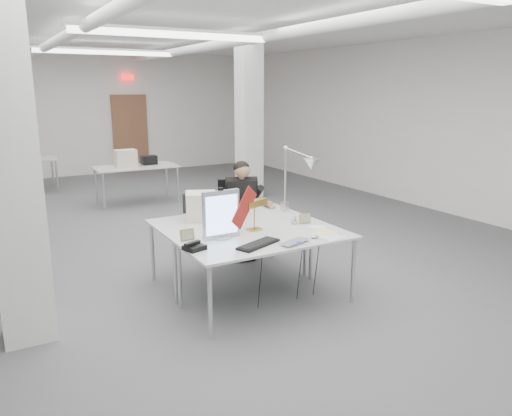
{
  "coord_description": "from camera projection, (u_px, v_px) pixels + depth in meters",
  "views": [
    {
      "loc": [
        -2.54,
        -6.78,
        2.28
      ],
      "look_at": [
        0.14,
        -2.0,
        0.95
      ],
      "focal_mm": 35.0,
      "sensor_mm": 36.0,
      "label": 1
    }
  ],
  "objects": [
    {
      "name": "room_shell",
      "position": [
        178.0,
        129.0,
        7.22
      ],
      "size": [
        10.04,
        14.04,
        3.24
      ],
      "color": "#4E4E50",
      "rests_on": "ground"
    },
    {
      "name": "desk_main",
      "position": [
        268.0,
        239.0,
        5.2
      ],
      "size": [
        1.8,
        0.9,
        0.02
      ],
      "primitive_type": "cube",
      "color": "silver",
      "rests_on": "room_shell"
    },
    {
      "name": "desk_second",
      "position": [
        229.0,
        220.0,
        5.96
      ],
      "size": [
        1.8,
        0.9,
        0.02
      ],
      "primitive_type": "cube",
      "color": "silver",
      "rests_on": "room_shell"
    },
    {
      "name": "bg_desk_a",
      "position": [
        136.0,
        167.0,
        9.95
      ],
      "size": [
        1.6,
        0.8,
        0.02
      ],
      "primitive_type": "cube",
      "color": "silver",
      "rests_on": "room_shell"
    },
    {
      "name": "bg_desk_b",
      "position": [
        17.0,
        160.0,
        10.87
      ],
      "size": [
        1.6,
        0.8,
        0.02
      ],
      "primitive_type": "cube",
      "color": "silver",
      "rests_on": "room_shell"
    },
    {
      "name": "office_chair",
      "position": [
        241.0,
        218.0,
        6.77
      ],
      "size": [
        0.71,
        0.71,
        1.11
      ],
      "primitive_type": null,
      "rotation": [
        0.0,
        0.0,
        -0.38
      ],
      "color": "black",
      "rests_on": "room_shell"
    },
    {
      "name": "seated_person",
      "position": [
        242.0,
        194.0,
        6.65
      ],
      "size": [
        0.66,
        0.73,
        0.89
      ],
      "primitive_type": null,
      "rotation": [
        0.0,
        0.0,
        -0.38
      ],
      "color": "black",
      "rests_on": "office_chair"
    },
    {
      "name": "monitor",
      "position": [
        221.0,
        215.0,
        5.13
      ],
      "size": [
        0.41,
        0.04,
        0.51
      ],
      "primitive_type": "cube",
      "rotation": [
        0.0,
        0.0,
        0.01
      ],
      "color": "#B5B5BA",
      "rests_on": "desk_main"
    },
    {
      "name": "pennant",
      "position": [
        244.0,
        208.0,
        5.21
      ],
      "size": [
        0.39,
        0.17,
        0.45
      ],
      "primitive_type": "cube",
      "rotation": [
        0.0,
        -0.87,
        0.39
      ],
      "color": "maroon",
      "rests_on": "monitor"
    },
    {
      "name": "keyboard",
      "position": [
        258.0,
        244.0,
        4.94
      ],
      "size": [
        0.53,
        0.35,
        0.02
      ],
      "primitive_type": "cube",
      "rotation": [
        0.0,
        0.0,
        0.39
      ],
      "color": "black",
      "rests_on": "desk_main"
    },
    {
      "name": "laptop",
      "position": [
        298.0,
        244.0,
        4.96
      ],
      "size": [
        0.39,
        0.3,
        0.03
      ],
      "primitive_type": "imported",
      "rotation": [
        0.0,
        0.0,
        0.28
      ],
      "color": "#BABABF",
      "rests_on": "desk_main"
    },
    {
      "name": "mouse",
      "position": [
        315.0,
        237.0,
        5.18
      ],
      "size": [
        0.1,
        0.08,
        0.04
      ],
      "primitive_type": "ellipsoid",
      "rotation": [
        0.0,
        0.0,
        -0.18
      ],
      "color": "#B1B2B6",
      "rests_on": "desk_main"
    },
    {
      "name": "bankers_lamp",
      "position": [
        254.0,
        215.0,
        5.43
      ],
      "size": [
        0.32,
        0.21,
        0.34
      ],
      "primitive_type": null,
      "rotation": [
        0.0,
        0.0,
        0.34
      ],
      "color": "gold",
      "rests_on": "desk_main"
    },
    {
      "name": "desk_phone",
      "position": [
        194.0,
        247.0,
        4.81
      ],
      "size": [
        0.23,
        0.21,
        0.05
      ],
      "primitive_type": "cube",
      "rotation": [
        0.0,
        0.0,
        0.28
      ],
      "color": "black",
      "rests_on": "desk_main"
    },
    {
      "name": "picture_frame_left",
      "position": [
        187.0,
        235.0,
        5.1
      ],
      "size": [
        0.15,
        0.04,
        0.12
      ],
      "primitive_type": "cube",
      "rotation": [
        -0.21,
        0.0,
        -0.01
      ],
      "color": "#A38646",
      "rests_on": "desk_main"
    },
    {
      "name": "picture_frame_right",
      "position": [
        305.0,
        219.0,
        5.74
      ],
      "size": [
        0.15,
        0.05,
        0.11
      ],
      "primitive_type": "cube",
      "rotation": [
        -0.21,
        0.0,
        -0.09
      ],
      "color": "tan",
      "rests_on": "desk_main"
    },
    {
      "name": "desk_clock",
      "position": [
        294.0,
        220.0,
        5.71
      ],
      "size": [
        0.1,
        0.05,
        0.1
      ],
      "primitive_type": "cylinder",
      "rotation": [
        1.57,
        0.0,
        0.23
      ],
      "color": "#B9B9BE",
      "rests_on": "desk_main"
    },
    {
      "name": "paper_stack_a",
      "position": [
        327.0,
        236.0,
        5.25
      ],
      "size": [
        0.27,
        0.36,
        0.01
      ],
      "primitive_type": "cube",
      "rotation": [
        0.0,
        0.0,
        0.13
      ],
      "color": "silver",
      "rests_on": "desk_main"
    },
    {
      "name": "paper_stack_b",
      "position": [
        325.0,
        232.0,
        5.39
      ],
      "size": [
        0.18,
        0.26,
        0.01
      ],
      "primitive_type": "cube",
      "rotation": [
        0.0,
        0.0,
        0.0
      ],
      "color": "#DFCF85",
      "rests_on": "desk_main"
    },
    {
      "name": "paper_stack_c",
      "position": [
        317.0,
        227.0,
        5.59
      ],
      "size": [
        0.22,
        0.2,
        0.01
      ],
      "primitive_type": "cube",
      "rotation": [
        0.0,
        0.0,
        -0.43
      ],
      "color": "silver",
      "rests_on": "desk_main"
    },
    {
      "name": "beige_monitor",
      "position": [
        201.0,
        206.0,
        5.88
      ],
      "size": [
        0.44,
        0.43,
        0.33
      ],
      "primitive_type": "cube",
      "rotation": [
        0.0,
        0.0,
        -0.38
      ],
      "color": "beige",
      "rests_on": "desk_second"
    },
    {
      "name": "architect_lamp",
      "position": [
        296.0,
        180.0,
        6.03
      ],
      "size": [
        0.3,
        0.7,
        0.87
      ],
      "primitive_type": null,
      "rotation": [
        0.0,
        0.0,
        0.11
      ],
      "color": "silver",
      "rests_on": "desk_second"
    }
  ]
}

